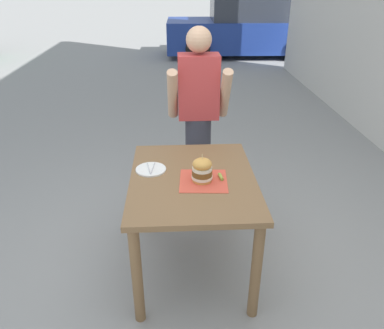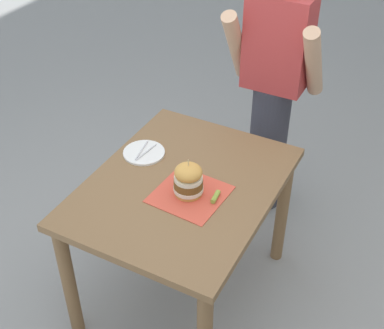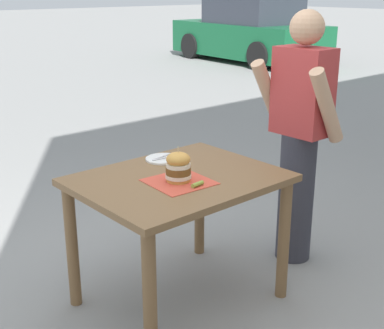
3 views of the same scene
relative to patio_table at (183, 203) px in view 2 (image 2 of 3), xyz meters
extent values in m
plane|color=gray|center=(0.00, 0.00, -0.67)|extent=(80.00, 80.00, 0.00)
cube|color=brown|center=(0.00, 0.00, 0.11)|extent=(0.88, 1.12, 0.04)
cylinder|color=brown|center=(-0.38, -0.50, -0.29)|extent=(0.07, 0.07, 0.76)
cylinder|color=brown|center=(-0.38, 0.50, -0.29)|extent=(0.07, 0.07, 0.76)
cylinder|color=brown|center=(0.38, 0.50, -0.29)|extent=(0.07, 0.07, 0.76)
cube|color=#D64C38|center=(0.07, -0.06, 0.13)|extent=(0.34, 0.34, 0.00)
cylinder|color=gold|center=(0.06, -0.05, 0.14)|extent=(0.13, 0.13, 0.02)
cylinder|color=silver|center=(0.06, -0.05, 0.16)|extent=(0.14, 0.14, 0.02)
cylinder|color=brown|center=(0.06, -0.05, 0.20)|extent=(0.14, 0.14, 0.04)
cylinder|color=silver|center=(0.06, -0.05, 0.23)|extent=(0.14, 0.14, 0.02)
ellipsoid|color=gold|center=(0.06, -0.05, 0.26)|extent=(0.13, 0.13, 0.08)
cylinder|color=#D1B77F|center=(0.06, -0.05, 0.31)|extent=(0.00, 0.00, 0.05)
cylinder|color=#8EA83D|center=(0.19, -0.03, 0.15)|extent=(0.03, 0.08, 0.02)
cylinder|color=white|center=(-0.30, 0.12, 0.14)|extent=(0.22, 0.22, 0.01)
cylinder|color=silver|center=(-0.31, 0.12, 0.15)|extent=(0.04, 0.17, 0.01)
cylinder|color=silver|center=(-0.28, 0.12, 0.15)|extent=(0.03, 0.17, 0.01)
cylinder|color=#33333D|center=(0.10, 0.95, -0.22)|extent=(0.24, 0.24, 0.90)
cube|color=#B73838|center=(0.10, 0.95, 0.51)|extent=(0.36, 0.22, 0.56)
cylinder|color=tan|center=(-0.13, 0.89, 0.46)|extent=(0.09, 0.34, 0.50)
cylinder|color=tan|center=(0.33, 0.89, 0.46)|extent=(0.09, 0.34, 0.50)
camera|label=1|loc=(-0.12, -2.29, 1.41)|focal=35.00mm
camera|label=2|loc=(0.98, -1.76, 1.79)|focal=50.00mm
camera|label=3|loc=(2.19, -1.81, 1.16)|focal=50.00mm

